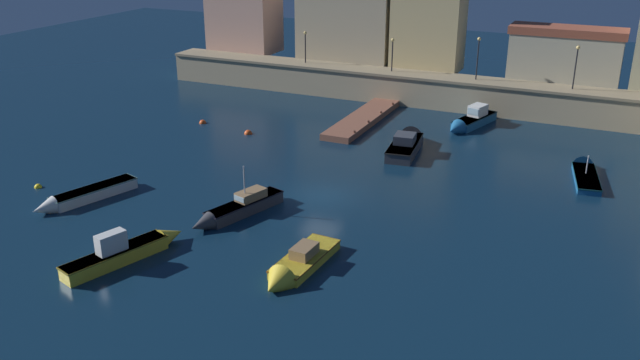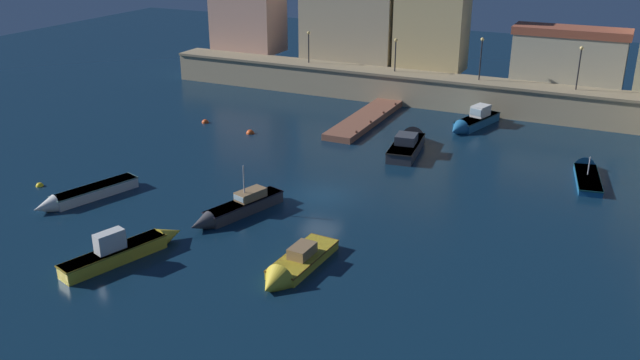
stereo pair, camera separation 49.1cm
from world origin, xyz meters
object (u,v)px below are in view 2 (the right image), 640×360
at_px(moored_boat_4, 82,195).
at_px(mooring_buoy_1, 40,186).
at_px(quay_lamp_1, 396,49).
at_px(moored_boat_6, 586,173).
at_px(moored_boat_1, 125,249).
at_px(mooring_buoy_0, 205,123).
at_px(moored_boat_5, 236,208).
at_px(quay_lamp_2, 481,52).
at_px(quay_lamp_0, 309,42).
at_px(moored_boat_2, 292,267).
at_px(mooring_buoy_2, 250,134).
at_px(moored_boat_0, 472,122).
at_px(moored_boat_3, 409,143).
at_px(quay_lamp_3, 580,61).

height_order(moored_boat_4, mooring_buoy_1, moored_boat_4).
distance_m(quay_lamp_1, moored_boat_6, 23.58).
height_order(moored_boat_1, mooring_buoy_0, moored_boat_1).
bearing_deg(moored_boat_5, quay_lamp_2, -177.75).
xyz_separation_m(quay_lamp_0, mooring_buoy_0, (-3.16, -14.03, -5.03)).
height_order(moored_boat_2, moored_boat_6, moored_boat_6).
xyz_separation_m(moored_boat_1, mooring_buoy_2, (-5.25, 21.54, -0.53)).
distance_m(moored_boat_0, moored_boat_3, 8.37).
distance_m(moored_boat_2, moored_boat_3, 21.00).
xyz_separation_m(moored_boat_5, moored_boat_6, (18.53, 16.21, -0.24)).
height_order(quay_lamp_2, mooring_buoy_1, quay_lamp_2).
xyz_separation_m(moored_boat_0, mooring_buoy_0, (-21.39, -8.68, -0.53)).
xyz_separation_m(quay_lamp_0, moored_boat_1, (7.23, -36.52, -4.50)).
bearing_deg(moored_boat_1, moored_boat_0, -1.60).
distance_m(mooring_buoy_1, mooring_buoy_2, 17.45).
relative_size(quay_lamp_0, mooring_buoy_2, 4.80).
bearing_deg(mooring_buoy_2, moored_boat_0, 30.65).
bearing_deg(moored_boat_5, moored_boat_4, -60.48).
height_order(moored_boat_3, moored_boat_6, moored_boat_6).
height_order(moored_boat_3, mooring_buoy_0, moored_boat_3).
bearing_deg(mooring_buoy_0, moored_boat_2, -46.37).
bearing_deg(moored_boat_6, quay_lamp_2, 29.77).
bearing_deg(moored_boat_1, moored_boat_3, -0.87).
relative_size(quay_lamp_1, moored_boat_6, 0.46).
xyz_separation_m(moored_boat_3, mooring_buoy_0, (-18.32, -0.90, -0.53)).
relative_size(quay_lamp_1, moored_boat_5, 0.45).
distance_m(quay_lamp_1, quay_lamp_2, 8.12).
xyz_separation_m(quay_lamp_1, mooring_buoy_1, (-14.05, -31.04, -5.02)).
relative_size(moored_boat_3, moored_boat_4, 1.02).
height_order(quay_lamp_0, moored_boat_1, quay_lamp_0).
bearing_deg(moored_boat_2, moored_boat_5, -123.70).
xyz_separation_m(moored_boat_2, moored_boat_6, (12.19, 20.96, -0.09)).
distance_m(moored_boat_3, moored_boat_6, 13.03).
relative_size(quay_lamp_3, moored_boat_3, 0.52).
bearing_deg(quay_lamp_1, moored_boat_0, -30.64).
bearing_deg(mooring_buoy_1, moored_boat_5, 6.59).
xyz_separation_m(moored_boat_0, mooring_buoy_1, (-23.07, -25.70, -0.53)).
distance_m(moored_boat_1, mooring_buoy_2, 22.18).
xyz_separation_m(moored_boat_4, mooring_buoy_1, (-4.40, 0.59, -0.38)).
distance_m(quay_lamp_3, moored_boat_2, 35.83).
bearing_deg(moored_boat_0, mooring_buoy_0, -52.13).
distance_m(quay_lamp_3, mooring_buoy_2, 28.56).
xyz_separation_m(quay_lamp_3, moored_boat_5, (-16.05, -29.37, -4.89)).
relative_size(quay_lamp_1, moored_boat_1, 0.44).
distance_m(quay_lamp_0, moored_boat_2, 37.97).
bearing_deg(moored_boat_1, mooring_buoy_0, 42.64).
bearing_deg(quay_lamp_0, moored_boat_1, -78.79).
distance_m(quay_lamp_3, moored_boat_5, 33.82).
xyz_separation_m(quay_lamp_1, quay_lamp_2, (8.11, 0.00, 0.40)).
height_order(quay_lamp_3, moored_boat_0, quay_lamp_3).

